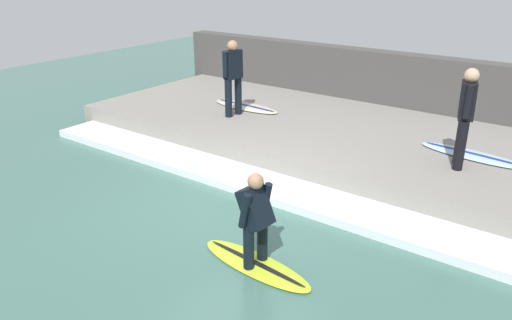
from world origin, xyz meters
TOP-DOWN VIEW (x-y plane):
  - ground_plane at (0.00, 0.00)m, footprint 28.00×28.00m
  - concrete_ledge at (3.55, 0.00)m, footprint 4.40×11.78m
  - back_wall at (6.00, 0.00)m, footprint 0.50×12.37m
  - wave_foam_crest at (0.88, 0.00)m, footprint 0.94×11.19m
  - surfboard_riding at (-1.18, -1.24)m, footprint 0.67×1.85m
  - surfer_riding at (-1.18, -1.24)m, footprint 0.51×0.45m
  - surfer_waiting_near at (2.83, -2.72)m, footprint 0.57×0.35m
  - surfboard_waiting_near at (3.45, -2.83)m, footprint 0.76×2.03m
  - surfer_waiting_far at (2.90, 2.36)m, footprint 0.58×0.30m
  - surfboard_waiting_far at (3.57, 2.51)m, footprint 0.68×1.91m

SIDE VIEW (x-z plane):
  - ground_plane at x=0.00m, z-range 0.00..0.00m
  - surfboard_riding at x=-1.18m, z-range 0.00..0.06m
  - wave_foam_crest at x=0.88m, z-range 0.00..0.15m
  - concrete_ledge at x=3.55m, z-range 0.00..0.48m
  - surfboard_waiting_far at x=3.57m, z-range 0.48..0.54m
  - surfboard_waiting_near at x=3.45m, z-range 0.48..0.54m
  - surfer_riding at x=-1.18m, z-range 0.13..1.45m
  - back_wall at x=6.00m, z-range 0.00..1.75m
  - surfer_waiting_far at x=2.90m, z-range 0.59..2.31m
  - surfer_waiting_near at x=2.83m, z-range 0.59..2.32m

